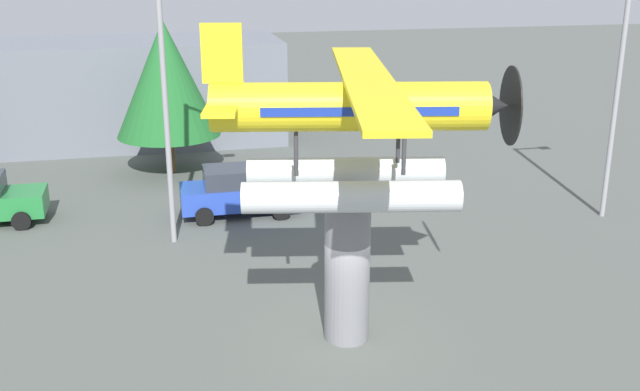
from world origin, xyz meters
TOP-DOWN VIEW (x-y plane):
  - ground_plane at (0.00, 0.00)m, footprint 140.00×140.00m
  - display_pedestal at (0.00, 0.00)m, footprint 1.10×1.10m
  - floatplane_monument at (0.13, -0.02)m, footprint 7.13×10.42m
  - car_mid_blue at (-1.54, 9.63)m, footprint 4.20×2.02m
  - streetlight_primary at (-3.75, 7.44)m, footprint 1.84×0.28m
  - streetlight_secondary at (11.41, 6.61)m, footprint 1.84×0.28m
  - storefront_building at (-5.53, 22.00)m, footprint 15.00×6.38m
  - tree_east at (-3.71, 15.60)m, footprint 4.31×4.31m

SIDE VIEW (x-z plane):
  - ground_plane at x=0.00m, z-range 0.00..0.00m
  - car_mid_blue at x=-1.54m, z-range 0.00..1.76m
  - display_pedestal at x=0.00m, z-range 0.00..3.64m
  - storefront_building at x=-5.53m, z-range 0.00..4.94m
  - tree_east at x=-3.71m, z-range 0.82..7.25m
  - streetlight_secondary at x=11.41m, z-range 0.64..8.70m
  - streetlight_primary at x=-3.75m, z-range 0.65..9.65m
  - floatplane_monument at x=0.13m, z-range 3.31..7.31m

